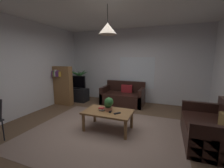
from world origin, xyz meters
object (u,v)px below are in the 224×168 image
remote_on_table_0 (117,113)px  coffee_table (108,114)px  book_on_table_1 (102,109)px  book_on_table_0 (102,110)px  couch_right_side (210,130)px  pendant_lamp (108,29)px  remote_on_table_1 (111,111)px  tv_stand (77,95)px  potted_plant_on_table (109,104)px  couch_under_window (123,97)px  bookshelf_corner (63,85)px  potted_palm_corner (80,84)px  tv (76,82)px  book_on_table_2 (101,108)px

remote_on_table_0 → coffee_table: bearing=-155.3°
book_on_table_1 → book_on_table_0: bearing=-96.0°
couch_right_side → pendant_lamp: 2.93m
book_on_table_1 → remote_on_table_1: bearing=-3.9°
remote_on_table_1 → tv_stand: tv_stand is taller
book_on_table_0 → pendant_lamp: bearing=8.6°
potted_plant_on_table → pendant_lamp: bearing=-88.4°
couch_right_side → coffee_table: 2.12m
couch_under_window → tv_stand: bearing=-172.2°
bookshelf_corner → book_on_table_0: bearing=-30.4°
book_on_table_0 → bookshelf_corner: bookshelf_corner is taller
potted_plant_on_table → potted_palm_corner: bearing=135.2°
potted_palm_corner → book_on_table_1: bearing=-47.2°
book_on_table_1 → potted_plant_on_table: size_ratio=0.34×
couch_under_window → remote_on_table_1: size_ratio=9.43×
couch_right_side → tv_stand: couch_right_side is taller
book_on_table_0 → potted_palm_corner: bearing=132.5°
couch_under_window → coffee_table: couch_under_window is taller
remote_on_table_0 → potted_palm_corner: size_ratio=0.13×
tv → pendant_lamp: bearing=-40.4°
book_on_table_1 → bookshelf_corner: bookshelf_corner is taller
book_on_table_1 → remote_on_table_0: 0.41m
coffee_table → book_on_table_1: 0.18m
potted_plant_on_table → tv: tv is taller
coffee_table → tv: size_ratio=1.37×
couch_under_window → coffee_table: 2.08m
couch_under_window → book_on_table_1: bearing=-87.2°
book_on_table_0 → tv: bearing=137.1°
book_on_table_2 → couch_right_side: bearing=5.6°
couch_under_window → couch_right_side: 3.00m
couch_right_side → book_on_table_2: (-2.27, -0.22, 0.24)m
coffee_table → book_on_table_2: size_ratio=9.00×
couch_right_side → tv: bearing=-110.6°
potted_plant_on_table → bookshelf_corner: bearing=152.4°
potted_plant_on_table → tv: 2.73m
remote_on_table_0 → tv_stand: (-2.35, 1.88, -0.22)m
tv → bookshelf_corner: 0.59m
potted_plant_on_table → coffee_table: bearing=-88.4°
couch_under_window → couch_right_side: (2.35, -1.85, 0.00)m
book_on_table_0 → couch_under_window: bearing=92.7°
tv → potted_plant_on_table: bearing=-39.9°
couch_right_side → remote_on_table_0: 1.88m
book_on_table_1 → remote_on_table_1: (0.22, -0.01, -0.02)m
book_on_table_2 → book_on_table_0: bearing=-16.2°
couch_right_side → potted_palm_corner: size_ratio=1.16×
couch_right_side → bookshelf_corner: bearing=-103.1°
coffee_table → tv_stand: 2.77m
book_on_table_2 → couch_under_window: bearing=92.4°
book_on_table_2 → bookshelf_corner: 2.47m
tv → bookshelf_corner: bookshelf_corner is taller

